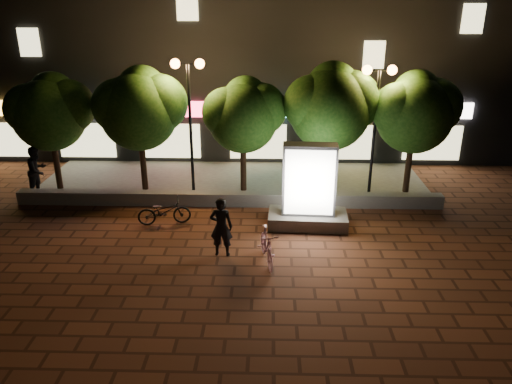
{
  "coord_description": "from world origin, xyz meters",
  "views": [
    {
      "loc": [
        1.53,
        -13.27,
        7.36
      ],
      "look_at": [
        1.11,
        1.5,
        1.53
      ],
      "focal_mm": 34.81,
      "sensor_mm": 36.0,
      "label": 1
    }
  ],
  "objects_px": {
    "street_lamp_left": "(189,93)",
    "rider": "(221,227)",
    "tree_left": "(140,106)",
    "tree_right": "(331,104)",
    "street_lamp_right": "(377,97)",
    "scooter_pink": "(267,246)",
    "tree_far_left": "(50,110)",
    "tree_mid": "(244,113)",
    "tree_far_right": "(416,110)",
    "ad_kiosk": "(309,194)",
    "scooter_parked": "(164,211)",
    "pedestrian": "(37,171)"
  },
  "relations": [
    {
      "from": "tree_right",
      "to": "street_lamp_left",
      "type": "bearing_deg",
      "value": -177.19
    },
    {
      "from": "scooter_pink",
      "to": "pedestrian",
      "type": "bearing_deg",
      "value": 139.82
    },
    {
      "from": "tree_mid",
      "to": "street_lamp_left",
      "type": "relative_size",
      "value": 0.87
    },
    {
      "from": "rider",
      "to": "scooter_parked",
      "type": "height_order",
      "value": "rider"
    },
    {
      "from": "tree_mid",
      "to": "pedestrian",
      "type": "xyz_separation_m",
      "value": [
        -8.05,
        -0.73,
        -2.16
      ]
    },
    {
      "from": "street_lamp_right",
      "to": "pedestrian",
      "type": "xyz_separation_m",
      "value": [
        -13.0,
        -0.47,
        -2.84
      ]
    },
    {
      "from": "tree_mid",
      "to": "ad_kiosk",
      "type": "xyz_separation_m",
      "value": [
        2.32,
        -3.16,
        -2.05
      ]
    },
    {
      "from": "tree_left",
      "to": "ad_kiosk",
      "type": "distance_m",
      "value": 7.42
    },
    {
      "from": "tree_far_left",
      "to": "tree_mid",
      "type": "distance_m",
      "value": 7.5
    },
    {
      "from": "tree_left",
      "to": "tree_mid",
      "type": "xyz_separation_m",
      "value": [
        4.0,
        -0.0,
        -0.23
      ]
    },
    {
      "from": "tree_left",
      "to": "tree_right",
      "type": "relative_size",
      "value": 0.97
    },
    {
      "from": "street_lamp_left",
      "to": "rider",
      "type": "distance_m",
      "value": 6.16
    },
    {
      "from": "tree_far_left",
      "to": "tree_left",
      "type": "relative_size",
      "value": 0.95
    },
    {
      "from": "tree_right",
      "to": "tree_left",
      "type": "bearing_deg",
      "value": -180.0
    },
    {
      "from": "street_lamp_left",
      "to": "rider",
      "type": "height_order",
      "value": "street_lamp_left"
    },
    {
      "from": "scooter_parked",
      "to": "scooter_pink",
      "type": "bearing_deg",
      "value": -137.4
    },
    {
      "from": "rider",
      "to": "scooter_parked",
      "type": "relative_size",
      "value": 1.04
    },
    {
      "from": "street_lamp_left",
      "to": "tree_mid",
      "type": "bearing_deg",
      "value": 7.31
    },
    {
      "from": "tree_left",
      "to": "tree_right",
      "type": "bearing_deg",
      "value": 0.0
    },
    {
      "from": "tree_right",
      "to": "tree_far_right",
      "type": "bearing_deg",
      "value": -0.0
    },
    {
      "from": "tree_left",
      "to": "scooter_pink",
      "type": "bearing_deg",
      "value": -49.6
    },
    {
      "from": "tree_far_left",
      "to": "scooter_parked",
      "type": "bearing_deg",
      "value": -33.3
    },
    {
      "from": "tree_mid",
      "to": "tree_far_right",
      "type": "distance_m",
      "value": 6.5
    },
    {
      "from": "tree_right",
      "to": "street_lamp_left",
      "type": "distance_m",
      "value": 5.38
    },
    {
      "from": "tree_far_left",
      "to": "street_lamp_right",
      "type": "xyz_separation_m",
      "value": [
        12.45,
        -0.26,
        0.6
      ]
    },
    {
      "from": "tree_mid",
      "to": "scooter_pink",
      "type": "distance_m",
      "value": 6.44
    },
    {
      "from": "street_lamp_left",
      "to": "tree_left",
      "type": "bearing_deg",
      "value": 172.3
    },
    {
      "from": "tree_far_left",
      "to": "tree_left",
      "type": "distance_m",
      "value": 3.51
    },
    {
      "from": "tree_left",
      "to": "rider",
      "type": "distance_m",
      "value": 6.89
    },
    {
      "from": "tree_left",
      "to": "tree_far_left",
      "type": "bearing_deg",
      "value": -180.0
    },
    {
      "from": "tree_left",
      "to": "street_lamp_right",
      "type": "relative_size",
      "value": 0.98
    },
    {
      "from": "tree_left",
      "to": "rider",
      "type": "height_order",
      "value": "tree_left"
    },
    {
      "from": "street_lamp_left",
      "to": "scooter_parked",
      "type": "height_order",
      "value": "street_lamp_left"
    },
    {
      "from": "tree_mid",
      "to": "tree_far_right",
      "type": "relative_size",
      "value": 0.95
    },
    {
      "from": "street_lamp_left",
      "to": "street_lamp_right",
      "type": "xyz_separation_m",
      "value": [
        7.0,
        0.0,
        -0.13
      ]
    },
    {
      "from": "street_lamp_left",
      "to": "scooter_pink",
      "type": "relative_size",
      "value": 2.91
    },
    {
      "from": "tree_right",
      "to": "ad_kiosk",
      "type": "xyz_separation_m",
      "value": [
        -0.99,
        -3.16,
        -2.4
      ]
    },
    {
      "from": "tree_far_right",
      "to": "tree_left",
      "type": "bearing_deg",
      "value": 180.0
    },
    {
      "from": "rider",
      "to": "street_lamp_right",
      "type": "bearing_deg",
      "value": -132.01
    },
    {
      "from": "tree_far_right",
      "to": "ad_kiosk",
      "type": "distance_m",
      "value": 5.69
    },
    {
      "from": "tree_left",
      "to": "street_lamp_left",
      "type": "xyz_separation_m",
      "value": [
        1.95,
        -0.26,
        0.58
      ]
    },
    {
      "from": "scooter_parked",
      "to": "tree_right",
      "type": "bearing_deg",
      "value": -73.05
    },
    {
      "from": "street_lamp_right",
      "to": "tree_far_right",
      "type": "bearing_deg",
      "value": 9.61
    },
    {
      "from": "tree_far_left",
      "to": "scooter_pink",
      "type": "bearing_deg",
      "value": -34.46
    },
    {
      "from": "street_lamp_left",
      "to": "street_lamp_right",
      "type": "height_order",
      "value": "street_lamp_left"
    },
    {
      "from": "tree_far_left",
      "to": "pedestrian",
      "type": "relative_size",
      "value": 2.38
    },
    {
      "from": "tree_left",
      "to": "street_lamp_right",
      "type": "height_order",
      "value": "street_lamp_right"
    },
    {
      "from": "street_lamp_right",
      "to": "scooter_parked",
      "type": "bearing_deg",
      "value": -158.8
    },
    {
      "from": "street_lamp_right",
      "to": "rider",
      "type": "xyz_separation_m",
      "value": [
        -5.39,
        -5.08,
        -2.95
      ]
    },
    {
      "from": "street_lamp_right",
      "to": "scooter_pink",
      "type": "xyz_separation_m",
      "value": [
        -4.03,
        -5.52,
        -3.36
      ]
    }
  ]
}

